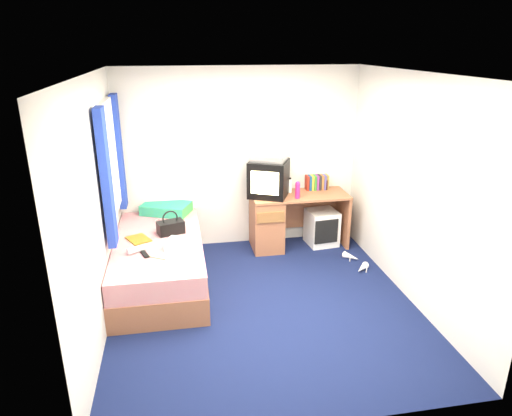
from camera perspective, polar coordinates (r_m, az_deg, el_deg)
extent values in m
plane|color=#0C1438|center=(5.04, 0.98, -11.96)|extent=(3.40, 3.40, 0.00)
plane|color=white|center=(4.29, 1.18, 16.44)|extent=(3.40, 3.40, 0.00)
plane|color=silver|center=(6.13, -2.01, 6.13)|extent=(3.20, 0.00, 3.20)
plane|color=silver|center=(3.01, 7.39, -9.29)|extent=(3.20, 0.00, 3.20)
plane|color=silver|center=(4.51, -19.31, -0.14)|extent=(0.00, 3.40, 3.40)
plane|color=silver|center=(5.06, 19.14, 2.04)|extent=(0.00, 3.40, 3.40)
cube|color=#A26443|center=(5.51, -11.85, -7.65)|extent=(1.00, 2.00, 0.30)
cube|color=brown|center=(5.15, -6.31, -9.26)|extent=(0.02, 0.70, 0.18)
cube|color=white|center=(5.39, -12.05, -5.10)|extent=(0.98, 1.98, 0.24)
cube|color=teal|center=(6.13, -11.14, -0.05)|extent=(0.70, 0.59, 0.13)
cube|color=#A26443|center=(6.15, 5.48, 1.58)|extent=(1.30, 0.55, 0.03)
cube|color=#A26443|center=(6.18, 1.34, -1.95)|extent=(0.40, 0.52, 0.72)
cube|color=#A26443|center=(6.46, 10.77, -1.29)|extent=(0.04, 0.52, 0.72)
cube|color=#A26443|center=(6.53, 6.94, 0.00)|extent=(0.78, 0.03, 0.55)
cube|color=white|center=(6.42, 8.21, -2.41)|extent=(0.43, 0.43, 0.49)
cube|color=black|center=(5.99, 1.60, 3.74)|extent=(0.62, 0.61, 0.48)
cube|color=beige|center=(5.78, 1.11, 3.14)|extent=(0.34, 0.17, 0.30)
cube|color=#B6B6B8|center=(5.92, 1.63, 6.35)|extent=(0.53, 0.47, 0.08)
cube|color=maroon|center=(6.32, 6.40, 3.15)|extent=(0.03, 0.13, 0.20)
cube|color=navy|center=(6.33, 6.70, 3.16)|extent=(0.03, 0.13, 0.20)
cube|color=gold|center=(6.34, 7.01, 3.18)|extent=(0.03, 0.13, 0.20)
cube|color=#337F33|center=(6.35, 7.31, 3.19)|extent=(0.03, 0.13, 0.20)
cube|color=#7F337F|center=(6.36, 7.61, 3.20)|extent=(0.03, 0.13, 0.20)
cube|color=#262626|center=(6.37, 7.91, 3.22)|extent=(0.03, 0.13, 0.20)
cube|color=#B26633|center=(6.38, 8.21, 3.23)|extent=(0.03, 0.13, 0.20)
cube|color=#4C4C99|center=(6.39, 8.51, 3.24)|extent=(0.03, 0.13, 0.20)
cube|color=olive|center=(6.40, 8.81, 3.26)|extent=(0.03, 0.13, 0.20)
cube|color=black|center=(6.40, 8.76, 2.98)|extent=(0.04, 0.12, 0.14)
cylinder|color=#F2226A|center=(5.95, 5.22, 2.15)|extent=(0.07, 0.07, 0.20)
cylinder|color=white|center=(6.18, 4.26, 2.78)|extent=(0.06, 0.06, 0.19)
cube|color=black|center=(5.47, -10.62, -2.40)|extent=(0.34, 0.26, 0.15)
torus|color=black|center=(5.42, -10.70, -1.27)|extent=(0.18, 0.07, 0.19)
cube|color=silver|center=(5.06, -9.39, -4.52)|extent=(0.36, 0.33, 0.10)
cube|color=gold|center=(5.40, -14.48, -3.79)|extent=(0.32, 0.35, 0.01)
cylinder|color=silver|center=(5.07, -14.71, -5.04)|extent=(0.21, 0.16, 0.07)
cube|color=gold|center=(4.92, -12.18, -6.00)|extent=(0.22, 0.17, 0.01)
cube|color=black|center=(5.00, -13.72, -5.65)|extent=(0.10, 0.17, 0.02)
cube|color=silver|center=(5.29, -18.02, 5.72)|extent=(0.02, 0.90, 1.10)
cube|color=white|center=(5.19, -18.61, 12.05)|extent=(0.06, 1.06, 0.08)
cube|color=white|center=(5.45, -17.27, -0.28)|extent=(0.06, 1.06, 0.08)
cube|color=navy|center=(4.73, -18.22, 3.46)|extent=(0.08, 0.24, 1.40)
cube|color=navy|center=(5.87, -16.79, 6.67)|extent=(0.08, 0.24, 1.40)
cone|color=white|center=(6.09, 11.81, -5.99)|extent=(0.20, 0.23, 0.09)
cone|color=white|center=(5.83, 13.10, -7.35)|extent=(0.22, 0.22, 0.09)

